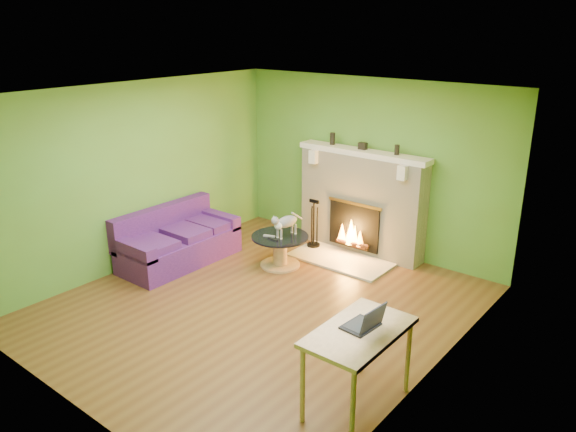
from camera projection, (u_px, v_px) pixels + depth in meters
name	position (u px, v px, depth m)	size (l,w,h in m)	color
floor	(260.00, 306.00, 6.98)	(5.00, 5.00, 0.00)	brown
ceiling	(256.00, 94.00, 6.12)	(5.00, 5.00, 0.00)	white
wall_back	(369.00, 166.00, 8.39)	(5.00, 5.00, 0.00)	#56862B
wall_front	(60.00, 280.00, 4.71)	(5.00, 5.00, 0.00)	#56862B
wall_left	(139.00, 175.00, 7.88)	(5.00, 5.00, 0.00)	#56862B
wall_right	(439.00, 254.00, 5.22)	(5.00, 5.00, 0.00)	#56862B
window_frame	(392.00, 260.00, 4.48)	(1.20, 1.20, 0.00)	silver
window_pane	(391.00, 260.00, 4.48)	(1.06, 1.06, 0.00)	white
fireplace	(361.00, 202.00, 8.43)	(2.10, 0.46, 1.58)	beige
hearth	(341.00, 259.00, 8.30)	(1.50, 0.75, 0.03)	beige
mantel	(363.00, 153.00, 8.16)	(2.10, 0.28, 0.08)	silver
sofa	(177.00, 242.00, 8.19)	(0.85, 1.77, 0.79)	#3F175B
coffee_table	(280.00, 248.00, 8.04)	(0.82, 0.82, 0.46)	tan
desk	(359.00, 339.00, 4.95)	(0.62, 1.07, 0.79)	tan
cat	(287.00, 224.00, 7.91)	(0.21, 0.56, 0.35)	slate
remote_silver	(269.00, 236.00, 7.94)	(0.17, 0.04, 0.02)	gray
remote_black	(273.00, 239.00, 7.83)	(0.16, 0.04, 0.02)	black
laptop	(361.00, 315.00, 4.93)	(0.28, 0.33, 0.24)	black
fire_tools	(314.00, 223.00, 8.64)	(0.20, 0.20, 0.76)	black
mantel_vase_left	(332.00, 139.00, 8.47)	(0.08, 0.08, 0.18)	black
mantel_vase_right	(397.00, 150.00, 7.83)	(0.07, 0.07, 0.14)	black
mantel_box	(363.00, 146.00, 8.16)	(0.12, 0.08, 0.10)	black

